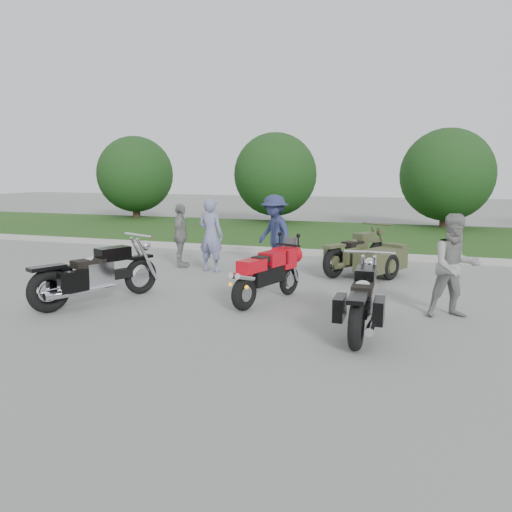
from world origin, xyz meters
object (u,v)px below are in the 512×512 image
(person_denim, at_px, (274,232))
(cruiser_left, at_px, (93,276))
(sportbike_red, at_px, (267,273))
(person_grey, at_px, (455,266))
(cruiser_right, at_px, (363,303))
(person_back, at_px, (181,236))
(person_stripe, at_px, (211,235))
(cruiser_sidecar, at_px, (369,257))

(person_denim, bearing_deg, cruiser_left, -78.16)
(sportbike_red, bearing_deg, person_grey, 20.31)
(sportbike_red, xyz_separation_m, cruiser_right, (1.82, -1.19, -0.09))
(cruiser_right, distance_m, person_back, 6.14)
(cruiser_right, distance_m, person_stripe, 5.26)
(cruiser_left, xyz_separation_m, cruiser_sidecar, (4.37, 3.97, -0.07))
(cruiser_left, bearing_deg, cruiser_right, 22.80)
(cruiser_sidecar, relative_size, person_back, 1.41)
(person_grey, relative_size, person_denim, 0.93)
(sportbike_red, relative_size, person_grey, 1.14)
(sportbike_red, xyz_separation_m, person_denim, (-0.75, 3.00, 0.35))
(cruiser_right, xyz_separation_m, person_denim, (-2.57, 4.19, 0.44))
(cruiser_sidecar, distance_m, person_back, 4.52)
(person_denim, bearing_deg, sportbike_red, -36.27)
(cruiser_left, distance_m, cruiser_right, 4.71)
(person_stripe, xyz_separation_m, person_denim, (1.34, 0.69, 0.03))
(sportbike_red, height_order, cruiser_right, sportbike_red)
(cruiser_left, xyz_separation_m, cruiser_right, (4.71, -0.15, -0.04))
(sportbike_red, bearing_deg, person_stripe, 150.55)
(sportbike_red, distance_m, person_stripe, 3.12)
(cruiser_right, xyz_separation_m, person_grey, (1.28, 1.30, 0.38))
(person_grey, height_order, person_denim, person_denim)
(cruiser_right, relative_size, cruiser_sidecar, 1.05)
(cruiser_sidecar, xyz_separation_m, person_stripe, (-3.57, -0.62, 0.43))
(person_grey, bearing_deg, sportbike_red, 162.43)
(cruiser_right, xyz_separation_m, person_stripe, (-3.91, 3.50, 0.40))
(person_back, bearing_deg, cruiser_right, -146.01)
(person_stripe, distance_m, person_denim, 1.50)
(cruiser_sidecar, relative_size, person_denim, 1.23)
(cruiser_right, bearing_deg, person_grey, 44.36)
(person_grey, bearing_deg, person_back, 138.48)
(sportbike_red, height_order, person_stripe, person_stripe)
(person_stripe, bearing_deg, person_grey, 164.89)
(cruiser_sidecar, bearing_deg, person_stripe, -142.82)
(cruiser_right, bearing_deg, sportbike_red, 145.69)
(cruiser_right, bearing_deg, person_back, 140.92)
(sportbike_red, xyz_separation_m, person_stripe, (-2.08, 2.31, 0.31))
(sportbike_red, bearing_deg, cruiser_left, -141.71)
(cruiser_left, height_order, person_grey, person_grey)
(person_stripe, bearing_deg, cruiser_left, 84.50)
(cruiser_sidecar, xyz_separation_m, person_denim, (-2.24, 0.07, 0.47))
(sportbike_red, relative_size, cruiser_right, 0.82)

